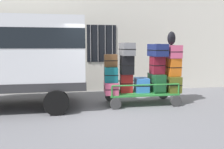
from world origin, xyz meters
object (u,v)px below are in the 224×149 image
(suitcase_left_bottom, at_px, (111,87))
(suitcase_midleft_top, at_px, (127,49))
(suitcase_left_middle, at_px, (111,74))
(suitcase_midright_top, at_px, (158,50))
(van, at_px, (8,53))
(suitcase_right_middle, at_px, (172,67))
(suitcase_midright_bottom, at_px, (156,83))
(suitcase_right_top, at_px, (172,52))
(luggage_cart, at_px, (142,94))
(suitcase_midright_middle, at_px, (157,65))
(suitcase_midleft_middle, at_px, (127,65))
(suitcase_midleft_bottom, at_px, (126,83))
(backpack, at_px, (171,38))
(suitcase_left_top, at_px, (111,60))
(suitcase_center_bottom, at_px, (141,85))
(suitcase_right_bottom, at_px, (172,83))

(suitcase_left_bottom, xyz_separation_m, suitcase_midleft_top, (0.52, -0.01, 1.22))
(suitcase_left_middle, height_order, suitcase_midright_top, suitcase_midright_top)
(van, xyz_separation_m, suitcase_right_middle, (5.16, -0.26, -0.47))
(suitcase_midright_bottom, xyz_separation_m, suitcase_right_top, (0.52, -0.01, 1.02))
(luggage_cart, relative_size, suitcase_left_bottom, 2.71)
(suitcase_left_bottom, relative_size, suitcase_midright_middle, 1.46)
(suitcase_midleft_middle, distance_m, suitcase_midright_top, 1.13)
(suitcase_midright_middle, bearing_deg, suitcase_right_middle, -2.75)
(suitcase_midleft_bottom, bearing_deg, suitcase_midright_middle, -1.28)
(suitcase_midright_bottom, relative_size, backpack, 1.77)
(suitcase_right_middle, bearing_deg, suitcase_midright_bottom, 174.23)
(van, bearing_deg, suitcase_midleft_bottom, -3.39)
(luggage_cart, bearing_deg, suitcase_right_top, 1.75)
(suitcase_midleft_bottom, height_order, suitcase_midright_middle, suitcase_midright_middle)
(suitcase_left_middle, relative_size, suitcase_midright_bottom, 0.95)
(suitcase_midleft_middle, relative_size, suitcase_midright_top, 0.78)
(suitcase_left_top, xyz_separation_m, suitcase_midleft_bottom, (0.52, 0.01, -0.75))
(suitcase_center_bottom, relative_size, suitcase_midright_middle, 0.97)
(suitcase_midleft_top, distance_m, suitcase_right_top, 1.55)
(suitcase_midright_top, xyz_separation_m, suitcase_right_middle, (0.52, -0.01, -0.56))
(suitcase_left_bottom, bearing_deg, suitcase_midleft_top, -0.94)
(suitcase_right_bottom, bearing_deg, suitcase_midleft_bottom, 178.48)
(suitcase_midright_middle, bearing_deg, suitcase_midleft_top, -177.96)
(suitcase_left_bottom, distance_m, suitcase_midright_top, 1.95)
(suitcase_left_middle, xyz_separation_m, backpack, (2.02, -0.01, 1.14))
(suitcase_midright_top, bearing_deg, suitcase_center_bottom, 175.93)
(luggage_cart, distance_m, suitcase_midright_middle, 1.08)
(suitcase_midleft_bottom, height_order, suitcase_midright_bottom, suitcase_midleft_bottom)
(suitcase_right_top, bearing_deg, suitcase_left_bottom, -178.64)
(suitcase_right_bottom, height_order, suitcase_right_top, suitcase_right_top)
(suitcase_left_bottom, bearing_deg, suitcase_right_top, 1.36)
(suitcase_midleft_top, distance_m, suitcase_midright_top, 1.03)
(suitcase_midright_middle, bearing_deg, suitcase_right_top, 2.30)
(suitcase_midleft_bottom, xyz_separation_m, suitcase_center_bottom, (0.52, 0.00, -0.07))
(suitcase_center_bottom, height_order, suitcase_right_bottom, suitcase_right_bottom)
(suitcase_midleft_top, height_order, suitcase_midright_middle, suitcase_midleft_top)
(suitcase_midright_bottom, bearing_deg, suitcase_midleft_top, -176.44)
(suitcase_center_bottom, bearing_deg, backpack, -1.01)
(suitcase_midleft_top, bearing_deg, suitcase_left_bottom, 179.06)
(suitcase_left_middle, bearing_deg, suitcase_right_bottom, -1.03)
(van, bearing_deg, suitcase_left_middle, -4.03)
(suitcase_midright_bottom, xyz_separation_m, backpack, (0.47, -0.02, 1.46))
(suitcase_left_middle, distance_m, suitcase_right_bottom, 2.09)
(suitcase_midright_middle, bearing_deg, luggage_cart, -178.80)
(suitcase_center_bottom, bearing_deg, van, 177.08)
(suitcase_midleft_middle, distance_m, backpack, 1.73)
(suitcase_midright_middle, distance_m, suitcase_midright_top, 0.49)
(suitcase_right_bottom, distance_m, suitcase_right_middle, 0.55)
(suitcase_midleft_bottom, bearing_deg, suitcase_left_middle, -179.54)
(luggage_cart, height_order, suitcase_right_bottom, suitcase_right_bottom)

